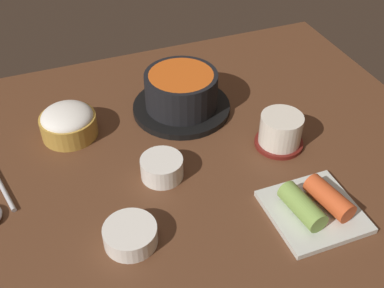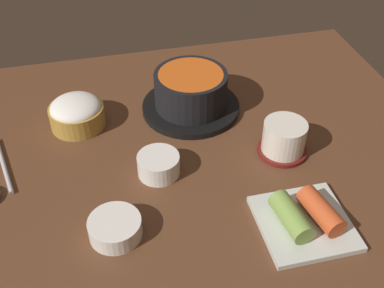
% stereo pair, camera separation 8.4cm
% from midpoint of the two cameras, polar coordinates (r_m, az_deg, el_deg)
% --- Properties ---
extents(dining_table, '(1.00, 0.76, 0.02)m').
position_cam_midpoint_polar(dining_table, '(0.88, -4.43, -1.61)').
color(dining_table, '#56331E').
rests_on(dining_table, ground).
extents(stone_pot, '(0.20, 0.20, 0.08)m').
position_cam_midpoint_polar(stone_pot, '(0.95, -3.84, 5.97)').
color(stone_pot, black).
rests_on(stone_pot, dining_table).
extents(rice_bowl, '(0.11, 0.11, 0.06)m').
position_cam_midpoint_polar(rice_bowl, '(0.93, -17.20, 2.44)').
color(rice_bowl, '#B78C38').
rests_on(rice_bowl, dining_table).
extents(tea_cup_with_saucer, '(0.09, 0.09, 0.06)m').
position_cam_midpoint_polar(tea_cup_with_saucer, '(0.88, 7.90, 1.46)').
color(tea_cup_with_saucer, maroon).
rests_on(tea_cup_with_saucer, dining_table).
extents(banchan_cup_center, '(0.07, 0.07, 0.04)m').
position_cam_midpoint_polar(banchan_cup_center, '(0.82, -6.60, -2.92)').
color(banchan_cup_center, white).
rests_on(banchan_cup_center, dining_table).
extents(kimchi_plate, '(0.14, 0.14, 0.04)m').
position_cam_midpoint_polar(kimchi_plate, '(0.77, 11.49, -7.55)').
color(kimchi_plate, silver).
rests_on(kimchi_plate, dining_table).
extents(side_bowl_near, '(0.08, 0.08, 0.03)m').
position_cam_midpoint_polar(side_bowl_near, '(0.73, -10.79, -10.81)').
color(side_bowl_near, white).
rests_on(side_bowl_near, dining_table).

